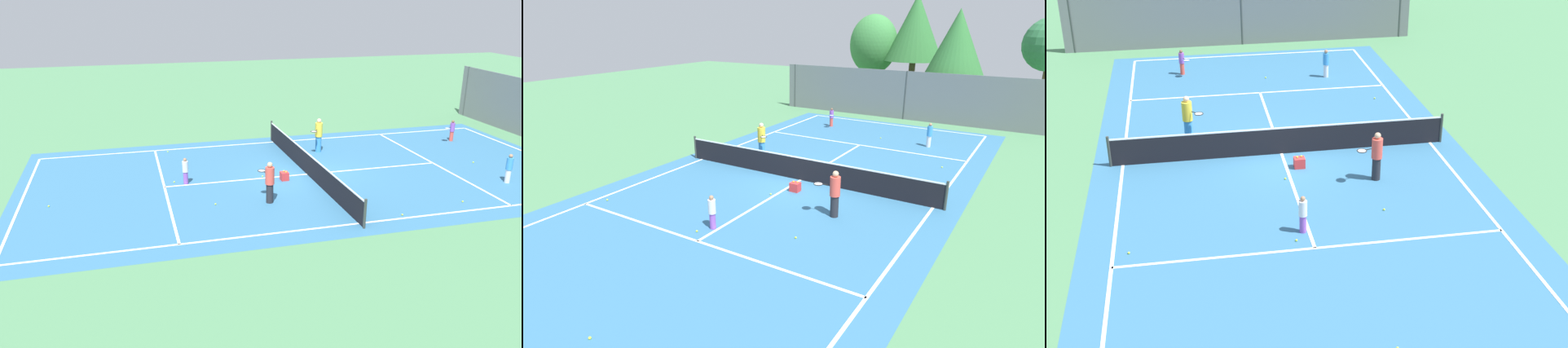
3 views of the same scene
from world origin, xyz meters
TOP-DOWN VIEW (x-y plane):
  - ground_plane at (0.00, 0.00)m, footprint 80.00×80.00m
  - court_surface at (0.00, 0.00)m, footprint 13.00×25.00m
  - tennis_net at (0.00, 0.00)m, footprint 11.90×0.10m
  - player_0 at (3.24, 7.99)m, footprint 0.28×0.28m
  - player_1 at (-3.22, 9.52)m, footprint 0.57×0.82m
  - player_2 at (2.76, -2.56)m, footprint 0.94×0.56m
  - player_3 at (-3.18, 1.72)m, footprint 0.83×0.84m
  - player_4 at (-0.17, -5.46)m, footprint 0.25×0.25m
  - ball_crate at (0.44, -1.22)m, footprint 0.37×0.33m
  - tennis_ball_0 at (1.03, -10.89)m, footprint 0.07×0.07m
  - tennis_ball_1 at (0.49, 8.30)m, footprint 0.07×0.07m
  - tennis_ball_2 at (4.70, 4.79)m, footprint 0.07×0.07m
  - tennis_ball_3 at (-5.44, 0.05)m, footprint 0.07×0.07m
  - tennis_ball_4 at (5.25, 1.85)m, footprint 0.07×0.07m
  - tennis_ball_5 at (2.47, -4.65)m, footprint 0.07×0.07m
  - tennis_ball_6 at (-0.17, -2.05)m, footprint 0.07×0.07m
  - tennis_ball_7 at (-0.44, -5.94)m, footprint 0.07×0.07m
  - tennis_ball_8 at (-5.07, -5.78)m, footprint 0.07×0.07m

SIDE VIEW (x-z plane):
  - ground_plane at x=0.00m, z-range 0.00..0.00m
  - court_surface at x=0.00m, z-range 0.00..0.01m
  - tennis_ball_0 at x=1.03m, z-range 0.00..0.07m
  - tennis_ball_1 at x=0.49m, z-range 0.00..0.07m
  - tennis_ball_2 at x=4.70m, z-range 0.00..0.07m
  - tennis_ball_3 at x=-5.44m, z-range 0.00..0.07m
  - tennis_ball_4 at x=5.25m, z-range 0.00..0.07m
  - tennis_ball_5 at x=2.47m, z-range 0.00..0.07m
  - tennis_ball_6 at x=-0.17m, z-range 0.00..0.07m
  - tennis_ball_7 at x=-0.44m, z-range 0.00..0.07m
  - tennis_ball_8 at x=-5.07m, z-range 0.00..0.07m
  - ball_crate at x=0.44m, z-range -0.03..0.40m
  - tennis_net at x=0.00m, z-range -0.04..1.06m
  - player_4 at x=-0.17m, z-range 0.01..1.17m
  - player_1 at x=-3.22m, z-range 0.03..1.20m
  - player_0 at x=3.24m, z-range 0.02..1.31m
  - player_2 at x=2.76m, z-range 0.03..1.69m
  - player_3 at x=-3.18m, z-range 0.03..1.77m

